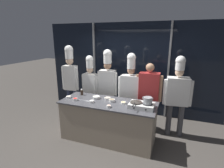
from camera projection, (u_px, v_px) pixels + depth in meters
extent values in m
plane|color=#47423D|center=(108.00, 138.00, 4.08)|extent=(24.00, 24.00, 0.00)
cube|color=black|center=(129.00, 69.00, 5.26)|extent=(5.33, 0.04, 2.70)
cube|color=gray|center=(94.00, 67.00, 5.60)|extent=(0.05, 0.05, 2.70)
cube|color=gray|center=(168.00, 72.00, 4.83)|extent=(0.05, 0.05, 2.70)
cube|color=gray|center=(108.00, 121.00, 3.96)|extent=(2.06, 0.78, 0.87)
cube|color=#47474C|center=(108.00, 103.00, 3.84)|extent=(2.13, 0.82, 0.03)
cube|color=silver|center=(142.00, 106.00, 3.53)|extent=(0.50, 0.35, 0.09)
cylinder|color=black|center=(136.00, 102.00, 3.56)|extent=(0.20, 0.20, 0.01)
cylinder|color=black|center=(134.00, 108.00, 3.41)|extent=(0.03, 0.01, 0.03)
cylinder|color=black|center=(147.00, 104.00, 3.48)|extent=(0.20, 0.20, 0.01)
cylinder|color=black|center=(146.00, 110.00, 3.33)|extent=(0.03, 0.01, 0.03)
cylinder|color=#38332D|center=(136.00, 102.00, 3.56)|extent=(0.24, 0.24, 0.01)
cone|color=#38332D|center=(136.00, 101.00, 3.55)|extent=(0.25, 0.25, 0.04)
cylinder|color=black|center=(134.00, 105.00, 3.36)|extent=(0.02, 0.19, 0.02)
cylinder|color=#93969B|center=(148.00, 101.00, 3.46)|extent=(0.17, 0.17, 0.13)
torus|color=#93969B|center=(148.00, 97.00, 3.45)|extent=(0.18, 0.18, 0.01)
torus|color=#93969B|center=(143.00, 98.00, 3.49)|extent=(0.01, 0.05, 0.05)
torus|color=#93969B|center=(153.00, 99.00, 3.42)|extent=(0.01, 0.05, 0.05)
cylinder|color=#332319|center=(82.00, 92.00, 4.30)|extent=(0.06, 0.06, 0.13)
cone|color=white|center=(82.00, 89.00, 4.28)|extent=(0.05, 0.05, 0.04)
cylinder|color=white|center=(123.00, 103.00, 3.75)|extent=(0.11, 0.11, 0.03)
torus|color=white|center=(123.00, 102.00, 3.75)|extent=(0.11, 0.11, 0.01)
cylinder|color=#E0C689|center=(123.00, 102.00, 3.75)|extent=(0.09, 0.09, 0.02)
cylinder|color=white|center=(75.00, 99.00, 3.95)|extent=(0.11, 0.11, 0.05)
torus|color=white|center=(75.00, 98.00, 3.94)|extent=(0.11, 0.11, 0.01)
cylinder|color=red|center=(75.00, 99.00, 3.94)|extent=(0.09, 0.09, 0.03)
cylinder|color=white|center=(69.00, 97.00, 4.11)|extent=(0.11, 0.11, 0.04)
torus|color=white|center=(69.00, 96.00, 4.10)|extent=(0.12, 0.12, 0.01)
cylinder|color=silver|center=(69.00, 97.00, 4.11)|extent=(0.09, 0.09, 0.02)
cylinder|color=white|center=(92.00, 102.00, 3.81)|extent=(0.10, 0.10, 0.05)
torus|color=white|center=(92.00, 101.00, 3.81)|extent=(0.10, 0.10, 0.01)
cylinder|color=white|center=(92.00, 101.00, 3.81)|extent=(0.08, 0.08, 0.03)
cylinder|color=white|center=(109.00, 106.00, 3.55)|extent=(0.09, 0.09, 0.04)
torus|color=white|center=(109.00, 105.00, 3.55)|extent=(0.09, 0.09, 0.01)
cylinder|color=#EAA893|center=(109.00, 106.00, 3.55)|extent=(0.07, 0.07, 0.02)
cylinder|color=white|center=(107.00, 98.00, 4.00)|extent=(0.14, 0.14, 0.04)
torus|color=white|center=(107.00, 98.00, 4.00)|extent=(0.14, 0.14, 0.01)
cylinder|color=beige|center=(107.00, 98.00, 4.00)|extent=(0.12, 0.12, 0.02)
cylinder|color=white|center=(96.00, 97.00, 4.06)|extent=(0.17, 0.17, 0.05)
torus|color=white|center=(96.00, 96.00, 4.05)|extent=(0.17, 0.17, 0.01)
cylinder|color=silver|center=(96.00, 97.00, 4.06)|extent=(0.14, 0.14, 0.03)
cylinder|color=white|center=(112.00, 101.00, 3.86)|extent=(0.13, 0.13, 0.05)
torus|color=white|center=(112.00, 99.00, 3.85)|extent=(0.13, 0.13, 0.01)
cylinder|color=#9E896B|center=(112.00, 100.00, 3.86)|extent=(0.11, 0.11, 0.03)
cube|color=#B2B5BA|center=(82.00, 100.00, 3.93)|extent=(0.18, 0.02, 0.01)
ellipsoid|color=#B2B5BA|center=(88.00, 101.00, 3.88)|extent=(0.09, 0.06, 0.02)
cylinder|color=#2D3856|center=(75.00, 104.00, 5.04)|extent=(0.10, 0.10, 0.85)
cylinder|color=#2D3856|center=(69.00, 103.00, 5.10)|extent=(0.10, 0.10, 0.85)
cube|color=white|center=(71.00, 78.00, 4.87)|extent=(0.38, 0.21, 0.68)
cylinder|color=white|center=(77.00, 79.00, 4.78)|extent=(0.08, 0.08, 0.63)
cylinder|color=white|center=(64.00, 78.00, 4.90)|extent=(0.08, 0.08, 0.63)
sphere|color=beige|center=(70.00, 61.00, 4.74)|extent=(0.20, 0.20, 0.20)
cylinder|color=white|center=(69.00, 54.00, 4.69)|extent=(0.21, 0.21, 0.25)
sphere|color=white|center=(69.00, 50.00, 4.66)|extent=(0.23, 0.23, 0.23)
cylinder|color=#2D3856|center=(94.00, 108.00, 4.89)|extent=(0.10, 0.10, 0.74)
cylinder|color=#2D3856|center=(88.00, 107.00, 4.98)|extent=(0.10, 0.10, 0.74)
cube|color=white|center=(90.00, 85.00, 4.76)|extent=(0.39, 0.23, 0.59)
cylinder|color=white|center=(96.00, 86.00, 4.65)|extent=(0.07, 0.07, 0.55)
cylinder|color=white|center=(83.00, 84.00, 4.82)|extent=(0.07, 0.07, 0.55)
sphere|color=beige|center=(90.00, 70.00, 4.65)|extent=(0.18, 0.18, 0.18)
cylinder|color=white|center=(90.00, 64.00, 4.61)|extent=(0.18, 0.18, 0.23)
sphere|color=white|center=(90.00, 59.00, 4.58)|extent=(0.20, 0.20, 0.20)
cylinder|color=#4C4C51|center=(112.00, 109.00, 4.74)|extent=(0.11, 0.11, 0.81)
cylinder|color=#4C4C51|center=(104.00, 108.00, 4.80)|extent=(0.11, 0.11, 0.81)
cube|color=white|center=(108.00, 82.00, 4.58)|extent=(0.42, 0.23, 0.65)
cylinder|color=white|center=(116.00, 84.00, 4.49)|extent=(0.08, 0.08, 0.60)
cylinder|color=white|center=(99.00, 83.00, 4.62)|extent=(0.08, 0.08, 0.60)
sphere|color=#A87A5B|center=(108.00, 66.00, 4.46)|extent=(0.19, 0.19, 0.19)
cylinder|color=white|center=(108.00, 59.00, 4.41)|extent=(0.20, 0.20, 0.25)
sphere|color=white|center=(107.00, 54.00, 4.38)|extent=(0.22, 0.22, 0.22)
cylinder|color=#4C4C51|center=(135.00, 114.00, 4.46)|extent=(0.12, 0.12, 0.77)
cylinder|color=#4C4C51|center=(125.00, 113.00, 4.54)|extent=(0.12, 0.12, 0.77)
cube|color=white|center=(131.00, 88.00, 4.32)|extent=(0.47, 0.24, 0.62)
cylinder|color=white|center=(141.00, 90.00, 4.20)|extent=(0.09, 0.09, 0.57)
cylinder|color=white|center=(120.00, 88.00, 4.38)|extent=(0.09, 0.09, 0.57)
sphere|color=#A87A5B|center=(131.00, 71.00, 4.20)|extent=(0.18, 0.18, 0.18)
cylinder|color=white|center=(131.00, 63.00, 4.16)|extent=(0.19, 0.19, 0.27)
sphere|color=white|center=(131.00, 57.00, 4.12)|extent=(0.21, 0.21, 0.21)
cylinder|color=#2D3856|center=(153.00, 116.00, 4.28)|extent=(0.12, 0.12, 0.82)
cylinder|color=#2D3856|center=(142.00, 115.00, 4.35)|extent=(0.12, 0.12, 0.82)
cube|color=#B72D2D|center=(149.00, 87.00, 4.12)|extent=(0.48, 0.26, 0.67)
cylinder|color=#A87A5B|center=(160.00, 89.00, 4.01)|extent=(0.09, 0.09, 0.61)
cylinder|color=#A87A5B|center=(138.00, 87.00, 4.17)|extent=(0.09, 0.09, 0.61)
sphere|color=#A87A5B|center=(150.00, 67.00, 4.00)|extent=(0.20, 0.20, 0.20)
cylinder|color=#4C4C51|center=(180.00, 120.00, 4.10)|extent=(0.12, 0.12, 0.79)
cylinder|color=#4C4C51|center=(169.00, 119.00, 4.16)|extent=(0.12, 0.12, 0.79)
cube|color=white|center=(177.00, 91.00, 3.94)|extent=(0.51, 0.30, 0.64)
cylinder|color=white|center=(190.00, 94.00, 3.85)|extent=(0.10, 0.10, 0.58)
cylinder|color=white|center=(165.00, 92.00, 3.97)|extent=(0.10, 0.10, 0.58)
sphere|color=beige|center=(179.00, 72.00, 3.83)|extent=(0.19, 0.19, 0.19)
cylinder|color=white|center=(180.00, 65.00, 3.79)|extent=(0.20, 0.20, 0.21)
sphere|color=white|center=(181.00, 61.00, 3.76)|extent=(0.21, 0.21, 0.21)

